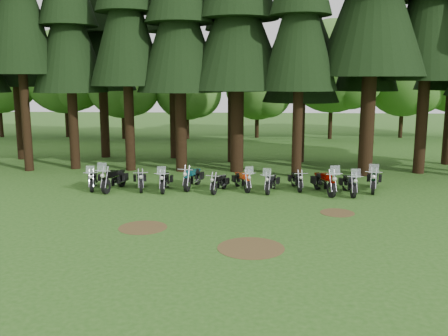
{
  "coord_description": "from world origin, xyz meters",
  "views": [
    {
      "loc": [
        1.06,
        -19.49,
        5.44
      ],
      "look_at": [
        -0.42,
        5.0,
        1.0
      ],
      "focal_mm": 40.0,
      "sensor_mm": 36.0,
      "label": 1
    }
  ],
  "objects_px": {
    "motorcycle_2": "(140,181)",
    "motorcycle_8": "(297,181)",
    "motorcycle_11": "(374,181)",
    "motorcycle_1": "(114,180)",
    "motorcycle_10": "(349,184)",
    "motorcycle_7": "(271,183)",
    "motorcycle_6": "(242,181)",
    "motorcycle_3": "(165,181)",
    "motorcycle_4": "(193,178)",
    "motorcycle_5": "(219,183)",
    "motorcycle_9": "(324,183)",
    "motorcycle_0": "(93,180)"
  },
  "relations": [
    {
      "from": "motorcycle_7",
      "to": "motorcycle_8",
      "type": "bearing_deg",
      "value": 40.32
    },
    {
      "from": "motorcycle_0",
      "to": "motorcycle_3",
      "type": "height_order",
      "value": "motorcycle_3"
    },
    {
      "from": "motorcycle_0",
      "to": "motorcycle_11",
      "type": "height_order",
      "value": "motorcycle_11"
    },
    {
      "from": "motorcycle_10",
      "to": "motorcycle_6",
      "type": "bearing_deg",
      "value": 169.09
    },
    {
      "from": "motorcycle_3",
      "to": "motorcycle_9",
      "type": "relative_size",
      "value": 0.9
    },
    {
      "from": "motorcycle_6",
      "to": "motorcycle_10",
      "type": "xyz_separation_m",
      "value": [
        5.08,
        -0.65,
        0.03
      ]
    },
    {
      "from": "motorcycle_7",
      "to": "motorcycle_6",
      "type": "bearing_deg",
      "value": 179.15
    },
    {
      "from": "motorcycle_7",
      "to": "motorcycle_11",
      "type": "xyz_separation_m",
      "value": [
        5.02,
        0.5,
        0.06
      ]
    },
    {
      "from": "motorcycle_6",
      "to": "motorcycle_11",
      "type": "distance_m",
      "value": 6.42
    },
    {
      "from": "motorcycle_3",
      "to": "motorcycle_7",
      "type": "bearing_deg",
      "value": -1.68
    },
    {
      "from": "motorcycle_7",
      "to": "motorcycle_11",
      "type": "relative_size",
      "value": 0.88
    },
    {
      "from": "motorcycle_6",
      "to": "motorcycle_8",
      "type": "relative_size",
      "value": 1.03
    },
    {
      "from": "motorcycle_7",
      "to": "motorcycle_8",
      "type": "height_order",
      "value": "motorcycle_7"
    },
    {
      "from": "motorcycle_5",
      "to": "motorcycle_10",
      "type": "xyz_separation_m",
      "value": [
        6.2,
        -0.16,
        0.06
      ]
    },
    {
      "from": "motorcycle_0",
      "to": "motorcycle_6",
      "type": "xyz_separation_m",
      "value": [
        7.4,
        0.24,
        -0.0
      ]
    },
    {
      "from": "motorcycle_0",
      "to": "motorcycle_10",
      "type": "xyz_separation_m",
      "value": [
        12.48,
        -0.41,
        0.03
      ]
    },
    {
      "from": "motorcycle_1",
      "to": "motorcycle_10",
      "type": "distance_m",
      "value": 11.38
    },
    {
      "from": "motorcycle_1",
      "to": "motorcycle_3",
      "type": "xyz_separation_m",
      "value": [
        2.51,
        0.05,
        -0.06
      ]
    },
    {
      "from": "motorcycle_3",
      "to": "motorcycle_11",
      "type": "relative_size",
      "value": 0.92
    },
    {
      "from": "motorcycle_1",
      "to": "motorcycle_10",
      "type": "xyz_separation_m",
      "value": [
        11.38,
        -0.19,
        -0.05
      ]
    },
    {
      "from": "motorcycle_8",
      "to": "motorcycle_11",
      "type": "xyz_separation_m",
      "value": [
        3.73,
        -0.16,
        0.09
      ]
    },
    {
      "from": "motorcycle_0",
      "to": "motorcycle_6",
      "type": "relative_size",
      "value": 1.03
    },
    {
      "from": "motorcycle_0",
      "to": "motorcycle_9",
      "type": "height_order",
      "value": "motorcycle_9"
    },
    {
      "from": "motorcycle_6",
      "to": "motorcycle_2",
      "type": "bearing_deg",
      "value": 161.93
    },
    {
      "from": "motorcycle_2",
      "to": "motorcycle_4",
      "type": "height_order",
      "value": "motorcycle_4"
    },
    {
      "from": "motorcycle_1",
      "to": "motorcycle_10",
      "type": "bearing_deg",
      "value": 9.61
    },
    {
      "from": "motorcycle_10",
      "to": "motorcycle_1",
      "type": "bearing_deg",
      "value": 175.43
    },
    {
      "from": "motorcycle_8",
      "to": "motorcycle_0",
      "type": "bearing_deg",
      "value": 175.28
    },
    {
      "from": "motorcycle_3",
      "to": "motorcycle_8",
      "type": "height_order",
      "value": "motorcycle_3"
    },
    {
      "from": "motorcycle_8",
      "to": "motorcycle_1",
      "type": "bearing_deg",
      "value": 177.07
    },
    {
      "from": "motorcycle_2",
      "to": "motorcycle_5",
      "type": "relative_size",
      "value": 1.08
    },
    {
      "from": "motorcycle_1",
      "to": "motorcycle_6",
      "type": "height_order",
      "value": "motorcycle_1"
    },
    {
      "from": "motorcycle_6",
      "to": "motorcycle_7",
      "type": "xyz_separation_m",
      "value": [
        1.39,
        -0.35,
        -0.0
      ]
    },
    {
      "from": "motorcycle_4",
      "to": "motorcycle_8",
      "type": "bearing_deg",
      "value": 11.99
    },
    {
      "from": "motorcycle_2",
      "to": "motorcycle_9",
      "type": "distance_m",
      "value": 8.97
    },
    {
      "from": "motorcycle_2",
      "to": "motorcycle_8",
      "type": "distance_m",
      "value": 7.74
    },
    {
      "from": "motorcycle_1",
      "to": "motorcycle_4",
      "type": "bearing_deg",
      "value": 21.33
    },
    {
      "from": "motorcycle_3",
      "to": "motorcycle_5",
      "type": "bearing_deg",
      "value": -3.95
    },
    {
      "from": "motorcycle_2",
      "to": "motorcycle_7",
      "type": "distance_m",
      "value": 6.43
    },
    {
      "from": "motorcycle_5",
      "to": "motorcycle_8",
      "type": "height_order",
      "value": "motorcycle_8"
    },
    {
      "from": "motorcycle_5",
      "to": "motorcycle_6",
      "type": "relative_size",
      "value": 0.94
    },
    {
      "from": "motorcycle_1",
      "to": "motorcycle_11",
      "type": "bearing_deg",
      "value": 13.35
    },
    {
      "from": "motorcycle_0",
      "to": "motorcycle_4",
      "type": "distance_m",
      "value": 4.93
    },
    {
      "from": "motorcycle_0",
      "to": "motorcycle_2",
      "type": "bearing_deg",
      "value": -11.52
    },
    {
      "from": "motorcycle_9",
      "to": "motorcycle_4",
      "type": "bearing_deg",
      "value": 157.76
    },
    {
      "from": "motorcycle_3",
      "to": "motorcycle_11",
      "type": "xyz_separation_m",
      "value": [
        10.2,
        0.57,
        0.04
      ]
    },
    {
      "from": "motorcycle_4",
      "to": "motorcycle_5",
      "type": "distance_m",
      "value": 1.57
    },
    {
      "from": "motorcycle_8",
      "to": "motorcycle_5",
      "type": "bearing_deg",
      "value": -175.97
    },
    {
      "from": "motorcycle_8",
      "to": "motorcycle_2",
      "type": "bearing_deg",
      "value": 176.16
    },
    {
      "from": "motorcycle_8",
      "to": "motorcycle_11",
      "type": "height_order",
      "value": "motorcycle_11"
    }
  ]
}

